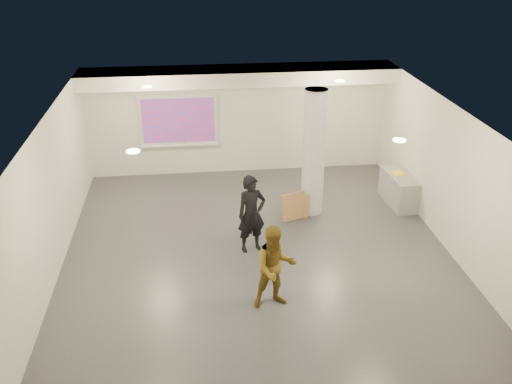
{
  "coord_description": "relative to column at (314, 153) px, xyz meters",
  "views": [
    {
      "loc": [
        -1.24,
        -10.17,
        6.26
      ],
      "look_at": [
        0.0,
        0.4,
        1.25
      ],
      "focal_mm": 40.0,
      "sensor_mm": 36.0,
      "label": 1
    }
  ],
  "objects": [
    {
      "name": "wall_left",
      "position": [
        -5.5,
        -1.8,
        0.0
      ],
      "size": [
        0.01,
        9.0,
        3.0
      ],
      "primitive_type": "cube",
      "color": "silver",
      "rests_on": "floor"
    },
    {
      "name": "column",
      "position": [
        0.0,
        0.0,
        0.0
      ],
      "size": [
        0.52,
        0.52,
        3.0
      ],
      "primitive_type": "cylinder",
      "color": "silver",
      "rests_on": "floor"
    },
    {
      "name": "floor",
      "position": [
        -1.5,
        -1.8,
        -1.5
      ],
      "size": [
        8.0,
        9.0,
        0.01
      ],
      "primitive_type": "cube",
      "color": "#34363B",
      "rests_on": "ground"
    },
    {
      "name": "cardboard_front",
      "position": [
        -0.37,
        -0.23,
        -1.22
      ],
      "size": [
        0.53,
        0.31,
        0.56
      ],
      "primitive_type": "cube",
      "rotation": [
        -0.2,
        0.0,
        -0.31
      ],
      "color": "#A07645",
      "rests_on": "floor"
    },
    {
      "name": "woman",
      "position": [
        -1.61,
        -1.58,
        -0.66
      ],
      "size": [
        0.7,
        0.55,
        1.68
      ],
      "primitive_type": "imported",
      "rotation": [
        0.0,
        0.0,
        0.27
      ],
      "color": "black",
      "rests_on": "floor"
    },
    {
      "name": "downlight_sw",
      "position": [
        -3.7,
        -3.3,
        1.48
      ],
      "size": [
        0.22,
        0.22,
        0.02
      ],
      "primitive_type": "cylinder",
      "color": "#E8DB7F",
      "rests_on": "ceiling"
    },
    {
      "name": "wall_right",
      "position": [
        2.5,
        -1.8,
        0.0
      ],
      "size": [
        0.01,
        9.0,
        3.0
      ],
      "primitive_type": "cube",
      "color": "silver",
      "rests_on": "floor"
    },
    {
      "name": "projection_screen",
      "position": [
        -3.1,
        2.65,
        0.03
      ],
      "size": [
        2.1,
        0.13,
        1.42
      ],
      "color": "white",
      "rests_on": "wall_back"
    },
    {
      "name": "man",
      "position": [
        -1.41,
        -3.56,
        -0.71
      ],
      "size": [
        0.84,
        0.7,
        1.59
      ],
      "primitive_type": "imported",
      "rotation": [
        0.0,
        0.0,
        0.13
      ],
      "color": "brown",
      "rests_on": "floor"
    },
    {
      "name": "wall_back",
      "position": [
        -1.5,
        2.7,
        0.0
      ],
      "size": [
        8.0,
        0.01,
        3.0
      ],
      "primitive_type": "cube",
      "color": "silver",
      "rests_on": "floor"
    },
    {
      "name": "downlight_nw",
      "position": [
        -3.7,
        0.7,
        1.48
      ],
      "size": [
        0.22,
        0.22,
        0.02
      ],
      "primitive_type": "cylinder",
      "color": "#E8DB7F",
      "rests_on": "ceiling"
    },
    {
      "name": "soffit_band",
      "position": [
        -1.5,
        2.15,
        1.32
      ],
      "size": [
        8.0,
        1.1,
        0.36
      ],
      "primitive_type": "cube",
      "color": "silver",
      "rests_on": "ceiling"
    },
    {
      "name": "downlight_se",
      "position": [
        0.7,
        -3.3,
        1.48
      ],
      "size": [
        0.22,
        0.22,
        0.02
      ],
      "primitive_type": "cylinder",
      "color": "#E8DB7F",
      "rests_on": "ceiling"
    },
    {
      "name": "downlight_ne",
      "position": [
        0.7,
        0.7,
        1.48
      ],
      "size": [
        0.22,
        0.22,
        0.02
      ],
      "primitive_type": "cylinder",
      "color": "#E8DB7F",
      "rests_on": "ceiling"
    },
    {
      "name": "credenza",
      "position": [
        2.22,
        0.17,
        -1.12
      ],
      "size": [
        0.63,
        1.35,
        0.77
      ],
      "primitive_type": "cube",
      "rotation": [
        0.0,
        0.0,
        0.06
      ],
      "color": "gray",
      "rests_on": "floor"
    },
    {
      "name": "cardboard_back",
      "position": [
        -0.5,
        -0.33,
        -1.18
      ],
      "size": [
        0.62,
        0.37,
        0.65
      ],
      "primitive_type": "cube",
      "rotation": [
        -0.19,
        0.0,
        0.37
      ],
      "color": "#A07645",
      "rests_on": "floor"
    },
    {
      "name": "ceiling",
      "position": [
        -1.5,
        -1.8,
        1.5
      ],
      "size": [
        8.0,
        9.0,
        0.01
      ],
      "primitive_type": "cube",
      "color": "white",
      "rests_on": "floor"
    },
    {
      "name": "wall_front",
      "position": [
        -1.5,
        -6.3,
        0.0
      ],
      "size": [
        8.0,
        0.01,
        3.0
      ],
      "primitive_type": "cube",
      "color": "silver",
      "rests_on": "floor"
    },
    {
      "name": "postit_pad",
      "position": [
        2.16,
        0.24,
        -0.72
      ],
      "size": [
        0.24,
        0.32,
        0.03
      ],
      "primitive_type": "cube",
      "rotation": [
        0.0,
        0.0,
        0.0
      ],
      "color": "yellow",
      "rests_on": "credenza"
    }
  ]
}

